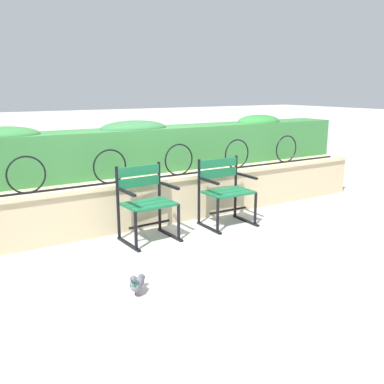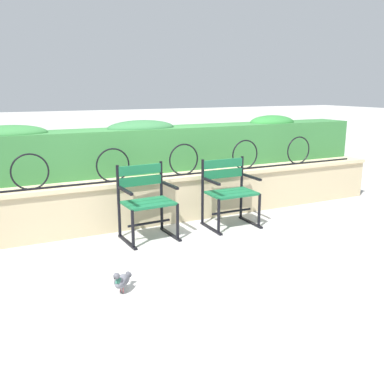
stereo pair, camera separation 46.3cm
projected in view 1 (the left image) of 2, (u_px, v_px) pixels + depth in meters
name	position (u px, v px, depth m)	size (l,w,h in m)	color
ground_plane	(197.00, 239.00, 5.03)	(60.00, 60.00, 0.00)	#B7B5AF
stone_wall	(163.00, 199.00, 5.65)	(6.73, 0.41, 0.61)	#C6B289
iron_arch_fence	(149.00, 165.00, 5.35)	(6.21, 0.02, 0.42)	black
hedge_row	(146.00, 147.00, 5.88)	(6.60, 0.58, 0.70)	#387A3D
park_chair_left	(146.00, 201.00, 4.94)	(0.62, 0.55, 0.87)	#19663D
park_chair_right	(225.00, 189.00, 5.50)	(0.63, 0.52, 0.86)	#19663D
pigeon_near_chairs	(137.00, 283.00, 3.65)	(0.23, 0.24, 0.22)	slate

